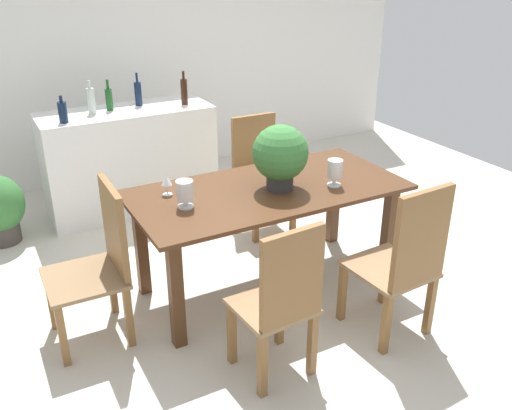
{
  "coord_description": "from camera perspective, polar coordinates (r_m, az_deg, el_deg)",
  "views": [
    {
      "loc": [
        -1.73,
        -3.15,
        2.23
      ],
      "look_at": [
        0.01,
        0.06,
        0.56
      ],
      "focal_mm": 39.01,
      "sensor_mm": 36.0,
      "label": 1
    }
  ],
  "objects": [
    {
      "name": "wine_bottle_amber",
      "position": [
        5.12,
        -14.83,
        10.51
      ],
      "size": [
        0.06,
        0.06,
        0.27
      ],
      "color": "#194C1E",
      "rests_on": "kitchen_counter"
    },
    {
      "name": "flower_centerpiece",
      "position": [
        3.69,
        2.5,
        5.18
      ],
      "size": [
        0.38,
        0.38,
        0.44
      ],
      "color": "#333338",
      "rests_on": "dining_table"
    },
    {
      "name": "ground_plane",
      "position": [
        4.23,
        0.28,
        -7.28
      ],
      "size": [
        7.04,
        7.04,
        0.0
      ],
      "primitive_type": "plane",
      "color": "beige"
    },
    {
      "name": "chair_head_end",
      "position": [
        3.51,
        -15.63,
        -5.21
      ],
      "size": [
        0.47,
        0.48,
        1.0
      ],
      "rotation": [
        0.0,
        0.0,
        -1.59
      ],
      "color": "brown",
      "rests_on": "ground"
    },
    {
      "name": "kitchen_counter",
      "position": [
        5.27,
        -12.82,
        4.47
      ],
      "size": [
        1.52,
        0.58,
        0.95
      ],
      "primitive_type": "cube",
      "color": "silver",
      "rests_on": "ground"
    },
    {
      "name": "wine_bottle_clear",
      "position": [
        5.05,
        -16.54,
        10.23
      ],
      "size": [
        0.07,
        0.07,
        0.29
      ],
      "color": "#B2BFB7",
      "rests_on": "kitchen_counter"
    },
    {
      "name": "chair_near_left",
      "position": [
        3.03,
        2.68,
        -9.61
      ],
      "size": [
        0.44,
        0.43,
        0.98
      ],
      "rotation": [
        0.0,
        0.0,
        3.21
      ],
      "color": "brown",
      "rests_on": "ground"
    },
    {
      "name": "crystal_vase_center_near",
      "position": [
        3.48,
        -7.31,
        1.36
      ],
      "size": [
        0.11,
        0.11,
        0.18
      ],
      "color": "silver",
      "rests_on": "dining_table"
    },
    {
      "name": "back_wall",
      "position": [
        6.08,
        -12.0,
        15.23
      ],
      "size": [
        6.4,
        0.1,
        2.6
      ],
      "primitive_type": "cube",
      "color": "white",
      "rests_on": "ground"
    },
    {
      "name": "chair_near_right",
      "position": [
        3.46,
        15.01,
        -5.36
      ],
      "size": [
        0.47,
        0.5,
        1.04
      ],
      "rotation": [
        0.0,
        0.0,
        3.2
      ],
      "color": "brown",
      "rests_on": "ground"
    },
    {
      "name": "crystal_vase_left",
      "position": [
        3.81,
        8.08,
        3.57
      ],
      "size": [
        0.1,
        0.1,
        0.19
      ],
      "color": "silver",
      "rests_on": "dining_table"
    },
    {
      "name": "chair_far_right",
      "position": [
        4.79,
        0.28,
        3.78
      ],
      "size": [
        0.44,
        0.44,
        0.98
      ],
      "rotation": [
        0.0,
        0.0,
        -0.01
      ],
      "color": "brown",
      "rests_on": "ground"
    },
    {
      "name": "wine_glass",
      "position": [
        3.68,
        -9.15,
        2.43
      ],
      "size": [
        0.07,
        0.07,
        0.14
      ],
      "color": "silver",
      "rests_on": "dining_table"
    },
    {
      "name": "wine_bottle_tall",
      "position": [
        5.2,
        -7.38,
        11.5
      ],
      "size": [
        0.06,
        0.06,
        0.3
      ],
      "color": "black",
      "rests_on": "kitchen_counter"
    },
    {
      "name": "wine_bottle_green",
      "position": [
        4.85,
        -19.21,
        9.0
      ],
      "size": [
        0.07,
        0.07,
        0.22
      ],
      "color": "#0F1E38",
      "rests_on": "kitchen_counter"
    },
    {
      "name": "dining_table",
      "position": [
        3.83,
        1.21,
        0.16
      ],
      "size": [
        1.87,
        0.91,
        0.77
      ],
      "color": "#4C2D19",
      "rests_on": "ground"
    },
    {
      "name": "wine_bottle_dark",
      "position": [
        5.23,
        -12.0,
        11.14
      ],
      "size": [
        0.06,
        0.06,
        0.3
      ],
      "color": "#0F1E38",
      "rests_on": "kitchen_counter"
    }
  ]
}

